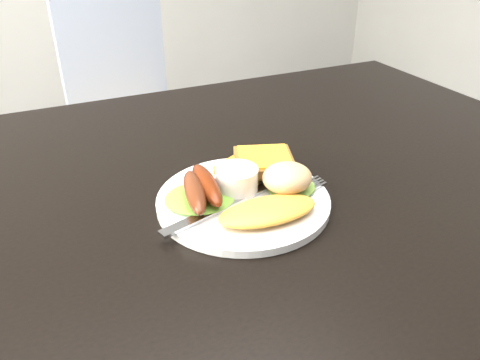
{
  "coord_description": "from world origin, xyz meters",
  "views": [
    {
      "loc": [
        -0.24,
        -0.56,
        1.09
      ],
      "look_at": [
        -0.01,
        -0.08,
        0.78
      ],
      "focal_mm": 35.0,
      "sensor_mm": 36.0,
      "label": 1
    }
  ],
  "objects_px": {
    "person": "(157,106)",
    "plate": "(243,200)",
    "dining_table": "(227,185)",
    "dining_chair": "(131,120)"
  },
  "relations": [
    {
      "from": "person",
      "to": "plate",
      "type": "height_order",
      "value": "person"
    },
    {
      "from": "dining_table",
      "to": "dining_chair",
      "type": "height_order",
      "value": "dining_table"
    },
    {
      "from": "person",
      "to": "dining_table",
      "type": "bearing_deg",
      "value": 96.66
    },
    {
      "from": "dining_table",
      "to": "dining_chair",
      "type": "distance_m",
      "value": 1.04
    },
    {
      "from": "dining_chair",
      "to": "person",
      "type": "bearing_deg",
      "value": -102.49
    },
    {
      "from": "person",
      "to": "plate",
      "type": "xyz_separation_m",
      "value": [
        -0.03,
        -0.54,
        0.06
      ]
    },
    {
      "from": "plate",
      "to": "dining_table",
      "type": "bearing_deg",
      "value": 80.46
    },
    {
      "from": "dining_chair",
      "to": "person",
      "type": "distance_m",
      "value": 0.6
    },
    {
      "from": "person",
      "to": "plate",
      "type": "bearing_deg",
      "value": 95.49
    },
    {
      "from": "plate",
      "to": "dining_chair",
      "type": "bearing_deg",
      "value": 86.1
    }
  ]
}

